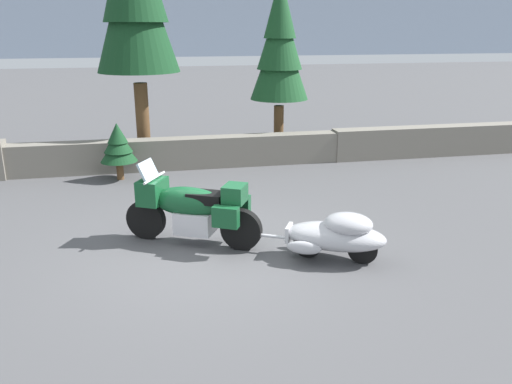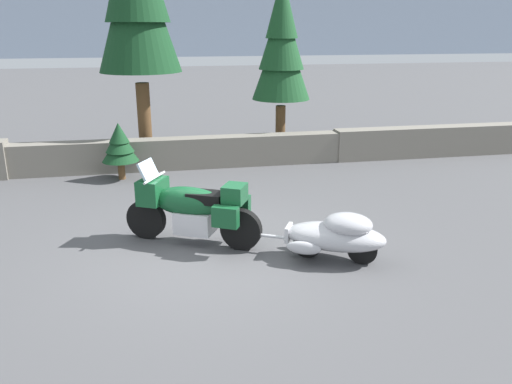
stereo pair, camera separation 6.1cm
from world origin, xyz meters
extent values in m
plane|color=#4C4C4F|center=(0.00, 0.00, 0.00)|extent=(80.00, 80.00, 0.00)
cube|color=slate|center=(0.00, 5.17, 0.38)|extent=(8.00, 0.48, 0.76)
cube|color=slate|center=(8.00, 5.15, 0.40)|extent=(8.00, 0.51, 0.81)
cube|color=#99A8BF|center=(0.00, 95.14, 8.00)|extent=(240.00, 80.00, 16.00)
cylinder|color=black|center=(-0.85, 0.78, 0.33)|extent=(0.65, 0.43, 0.66)
cylinder|color=black|center=(0.62, 0.02, 0.33)|extent=(0.65, 0.43, 0.66)
cube|color=silver|center=(-0.07, 0.38, 0.38)|extent=(0.74, 0.67, 0.36)
ellipsoid|color=#144C28|center=(-0.16, 0.43, 0.71)|extent=(1.27, 0.94, 0.48)
cube|color=#144C28|center=(-0.71, 0.72, 0.83)|extent=(0.56, 0.63, 0.40)
cube|color=#9EB7C6|center=(-0.76, 0.74, 1.16)|extent=(0.37, 0.48, 0.34)
cube|color=black|center=(0.11, 0.29, 0.81)|extent=(0.66, 0.58, 0.16)
cube|color=#144C28|center=(0.53, 0.07, 0.91)|extent=(0.47, 0.50, 0.28)
cube|color=#144C28|center=(0.35, -0.17, 0.63)|extent=(0.43, 0.33, 0.32)
cube|color=#144C28|center=(0.62, 0.36, 0.63)|extent=(0.43, 0.33, 0.32)
cylinder|color=silver|center=(-0.67, 0.69, 1.06)|extent=(0.36, 0.64, 0.04)
cylinder|color=silver|center=(-0.80, 0.76, 0.58)|extent=(0.26, 0.18, 0.54)
cylinder|color=black|center=(1.56, -0.46, 0.22)|extent=(0.44, 0.29, 0.44)
cylinder|color=black|center=(2.29, -0.85, 0.22)|extent=(0.44, 0.29, 0.44)
ellipsoid|color=#B2B2B7|center=(1.93, -0.65, 0.38)|extent=(1.64, 1.29, 0.40)
ellipsoid|color=#B2B2B7|center=(2.08, -0.74, 0.60)|extent=(0.90, 0.83, 0.32)
cube|color=silver|center=(1.29, -0.33, 0.36)|extent=(0.20, 0.31, 0.24)
ellipsoid|color=#B2B2B7|center=(1.41, -0.75, 0.28)|extent=(0.53, 0.36, 0.20)
ellipsoid|color=#B2B2B7|center=(1.71, -0.18, 0.28)|extent=(0.53, 0.36, 0.20)
cylinder|color=silver|center=(0.95, -0.15, 0.27)|extent=(0.64, 0.37, 0.05)
cylinder|color=brown|center=(-0.86, 5.98, 1.02)|extent=(0.34, 0.34, 2.03)
cone|color=#143D1E|center=(-0.86, 5.98, 3.90)|extent=(2.01, 2.01, 3.21)
cylinder|color=brown|center=(2.72, 6.05, 0.68)|extent=(0.26, 0.26, 1.35)
cone|color=#194723|center=(2.72, 6.05, 2.59)|extent=(1.52, 1.52, 2.13)
cone|color=#194723|center=(2.72, 6.05, 3.24)|extent=(1.18, 1.18, 1.87)
cone|color=#194723|center=(2.72, 6.05, 3.88)|extent=(0.84, 0.84, 1.60)
cylinder|color=brown|center=(-1.43, 4.46, 0.19)|extent=(0.16, 0.16, 0.38)
cone|color=#143D1E|center=(-1.43, 4.46, 0.73)|extent=(0.83, 0.83, 0.60)
cone|color=#143D1E|center=(-1.43, 4.46, 0.91)|extent=(0.64, 0.64, 0.52)
cone|color=#143D1E|center=(-1.43, 4.46, 1.09)|extent=(0.46, 0.46, 0.45)
camera|label=1|loc=(-0.69, -7.45, 3.37)|focal=36.46mm
camera|label=2|loc=(-0.63, -7.46, 3.37)|focal=36.46mm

